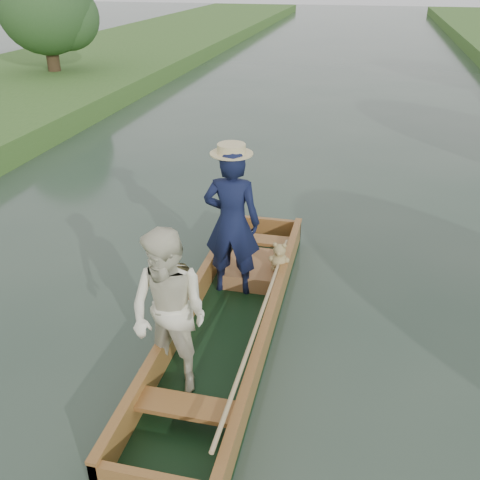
# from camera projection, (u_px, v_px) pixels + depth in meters

# --- Properties ---
(ground) EXTENTS (120.00, 120.00, 0.00)m
(ground) POSITION_uv_depth(u_px,v_px,m) (229.00, 331.00, 6.53)
(ground) COLOR #283D30
(ground) RESTS_ON ground
(punt) EXTENTS (1.39, 5.00, 2.08)m
(punt) POSITION_uv_depth(u_px,v_px,m) (214.00, 286.00, 6.13)
(punt) COLOR black
(punt) RESTS_ON ground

